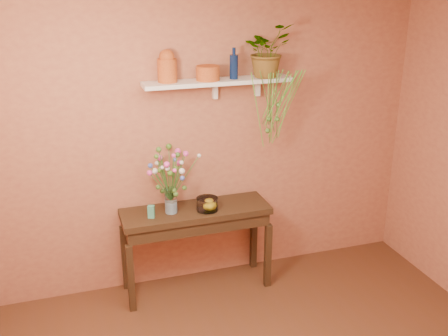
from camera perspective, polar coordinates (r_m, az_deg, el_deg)
The scene contains 13 objects.
room at distance 3.08m, azimuth 9.01°, elevation -7.76°, with size 4.04×4.04×2.70m.
sideboard at distance 4.79m, azimuth -3.06°, elevation -5.69°, with size 1.33×0.43×0.81m.
wall_shelf at distance 4.57m, azimuth -0.54°, elevation 9.29°, with size 1.30×0.24×0.19m.
terracotta_jug at distance 4.44m, azimuth -6.18°, elevation 10.86°, with size 0.19×0.19×0.27m.
terracotta_pot at distance 4.51m, azimuth -1.76°, elevation 10.23°, with size 0.20×0.20×0.12m, color #B95A23.
blue_bottle at distance 4.56m, azimuth 1.07°, elevation 10.95°, with size 0.07×0.07×0.27m.
spider_plant at distance 4.65m, azimuth 4.67°, elevation 12.55°, with size 0.41×0.36×0.46m, color #3C6523.
plant_fronds at distance 4.62m, azimuth 5.59°, elevation 6.46°, with size 0.50×0.29×0.68m.
glass_vase at distance 4.64m, azimuth -5.76°, elevation -3.71°, with size 0.11×0.11×0.23m.
bouquet at distance 4.54m, azimuth -5.90°, elevation -0.02°, with size 0.46×0.48×0.50m.
glass_bowl at distance 4.69m, azimuth -1.83°, elevation -3.97°, with size 0.19×0.19×0.12m.
lemon at distance 4.69m, azimuth -1.62°, elevation -4.03°, with size 0.08×0.08×0.08m, color yellow.
carton at distance 4.58m, azimuth -7.89°, elevation -4.71°, with size 0.06×0.04×0.11m, color teal.
Camera 1 is at (-1.28, -2.40, 2.78)m, focal length 42.24 mm.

